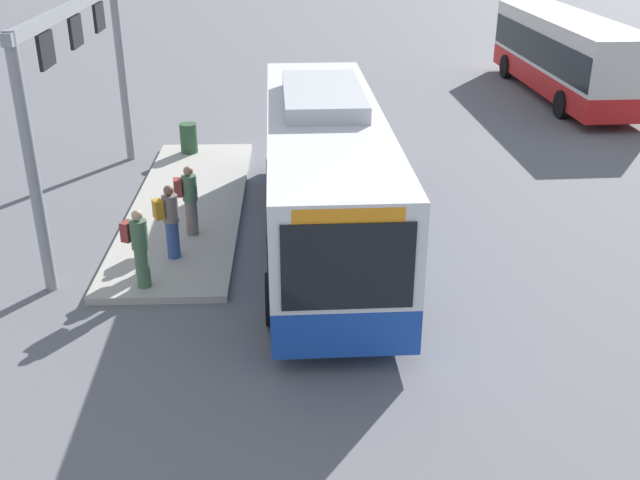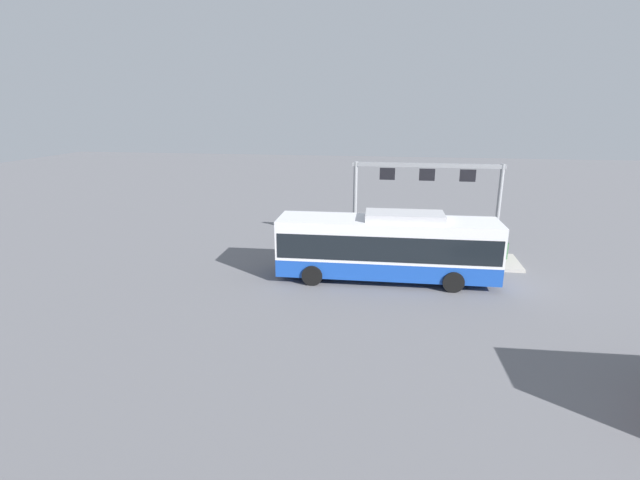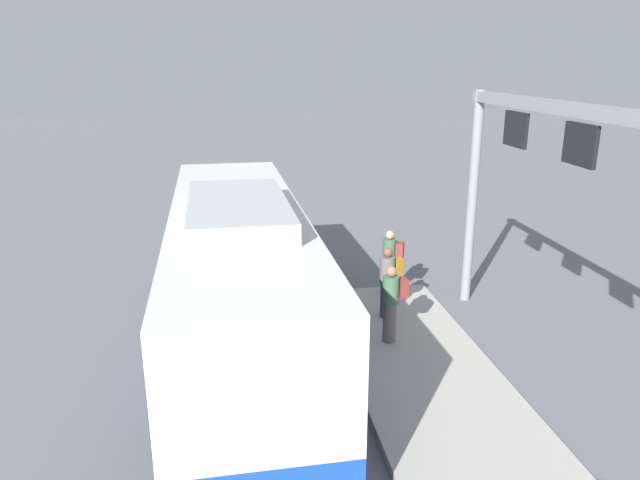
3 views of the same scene
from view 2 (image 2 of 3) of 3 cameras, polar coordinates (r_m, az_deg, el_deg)
name	(u,v)px [view 2 (image 2 of 3)]	position (r m, az deg, el deg)	size (l,w,h in m)	color
ground_plane	(385,279)	(23.24, 8.11, -4.88)	(120.00, 120.00, 0.00)	slate
platform_curb	(426,258)	(26.54, 13.04, -2.26)	(10.00, 2.80, 0.16)	#B2ADA3
bus_main	(387,245)	(22.66, 8.31, -0.60)	(10.73, 2.91, 3.46)	#1947AD
person_boarding	(347,237)	(26.61, 3.44, 0.38)	(0.50, 0.60, 1.67)	#476B4C
person_waiting_near	(370,240)	(26.13, 6.19, 0.01)	(0.51, 0.60, 1.67)	#334C8C
person_waiting_mid	(391,242)	(25.86, 8.89, -0.27)	(0.39, 0.56, 1.67)	slate
platform_sign_gantry	(426,188)	(27.86, 13.08, 6.35)	(8.77, 0.24, 5.20)	gray
trash_bin	(503,251)	(27.48, 21.86, -1.24)	(0.52, 0.52, 0.90)	#2D5133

